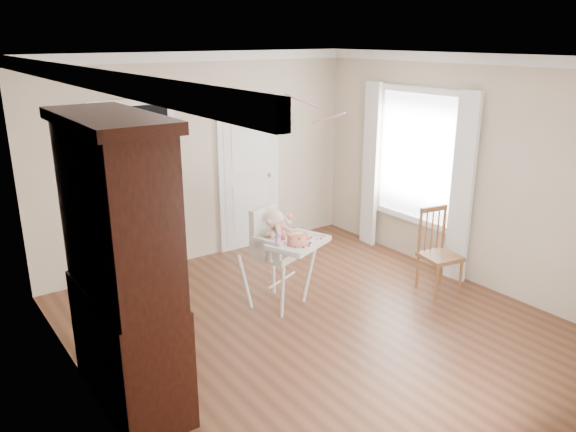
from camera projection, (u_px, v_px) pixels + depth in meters
floor at (320, 328)px, 5.80m from camera, size 5.00×5.00×0.00m
ceiling at (325, 58)px, 4.97m from camera, size 5.00×5.00×0.00m
wall_back at (202, 159)px, 7.31m from camera, size 4.50×0.00×4.50m
wall_left at (85, 254)px, 4.13m from camera, size 0.00×5.00×5.00m
wall_right at (470, 172)px, 6.63m from camera, size 0.00×5.00×5.00m
crown_molding at (325, 65)px, 4.98m from camera, size 4.50×5.00×0.12m
doorway at (138, 187)px, 6.88m from camera, size 1.06×0.05×2.22m
closet_door at (249, 176)px, 7.78m from camera, size 0.96×0.09×2.13m
window_right at (415, 166)px, 7.23m from camera, size 0.13×1.84×2.30m
high_chair at (278, 246)px, 6.09m from camera, size 0.89×0.99×1.15m
baby at (276, 232)px, 6.06m from camera, size 0.37×0.27×0.48m
cake at (297, 239)px, 5.88m from camera, size 0.26×0.26×0.12m
sippy_cup at (278, 240)px, 5.81m from camera, size 0.07×0.07×0.16m
china_cabinet at (122, 267)px, 4.33m from camera, size 0.62×1.40×2.36m
dining_chair at (439, 254)px, 6.53m from camera, size 0.47×0.47×1.00m
streamer at (302, 101)px, 6.59m from camera, size 0.19×0.47×0.15m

